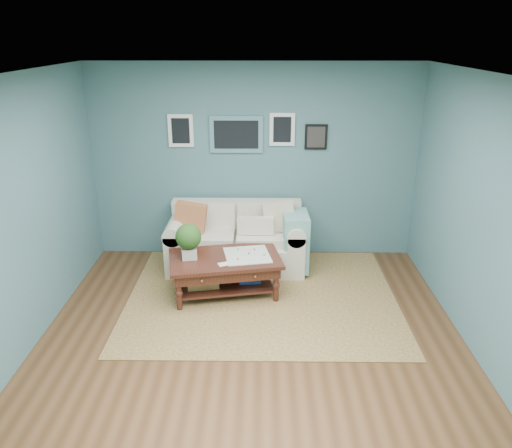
{
  "coord_description": "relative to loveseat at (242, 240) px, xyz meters",
  "views": [
    {
      "loc": [
        0.11,
        -4.25,
        3.05
      ],
      "look_at": [
        0.04,
        1.0,
        1.02
      ],
      "focal_mm": 35.0,
      "sensor_mm": 36.0,
      "label": 1
    }
  ],
  "objects": [
    {
      "name": "room_shell",
      "position": [
        0.16,
        -1.97,
        0.97
      ],
      "size": [
        5.0,
        5.02,
        2.7
      ],
      "color": "brown",
      "rests_on": "ground"
    },
    {
      "name": "area_rug",
      "position": [
        0.27,
        -0.87,
        -0.39
      ],
      "size": [
        3.25,
        2.6,
        0.01
      ],
      "primitive_type": "cube",
      "color": "brown",
      "rests_on": "ground"
    },
    {
      "name": "loveseat",
      "position": [
        0.0,
        0.0,
        0.0
      ],
      "size": [
        1.88,
        0.86,
        0.97
      ],
      "color": "beige",
      "rests_on": "ground"
    },
    {
      "name": "coffee_table",
      "position": [
        -0.25,
        -0.8,
        0.02
      ],
      "size": [
        1.45,
        1.01,
        0.93
      ],
      "rotation": [
        0.0,
        0.0,
        0.19
      ],
      "color": "#34130F",
      "rests_on": "ground"
    }
  ]
}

